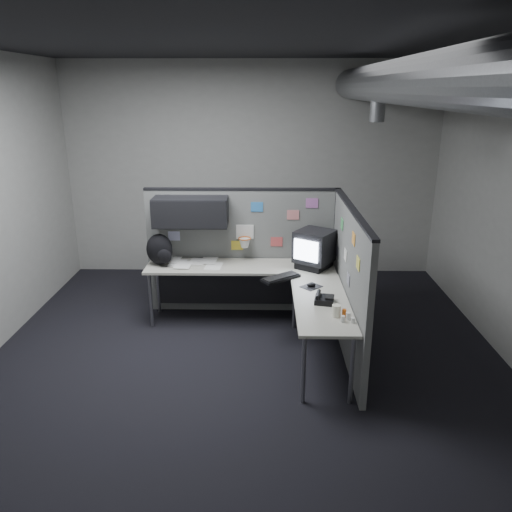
{
  "coord_description": "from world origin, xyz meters",
  "views": [
    {
      "loc": [
        0.19,
        -4.78,
        2.79
      ],
      "look_at": [
        0.1,
        0.35,
        1.07
      ],
      "focal_mm": 35.0,
      "sensor_mm": 36.0,
      "label": 1
    }
  ],
  "objects_px": {
    "desk": "(260,283)",
    "phone": "(324,299)",
    "monitor": "(314,249)",
    "backpack": "(160,250)",
    "keyboard": "(281,278)"
  },
  "relations": [
    {
      "from": "backpack",
      "to": "monitor",
      "type": "bearing_deg",
      "value": -18.38
    },
    {
      "from": "keyboard",
      "to": "backpack",
      "type": "bearing_deg",
      "value": 169.84
    },
    {
      "from": "monitor",
      "to": "backpack",
      "type": "relative_size",
      "value": 1.42
    },
    {
      "from": "monitor",
      "to": "phone",
      "type": "height_order",
      "value": "monitor"
    },
    {
      "from": "desk",
      "to": "keyboard",
      "type": "height_order",
      "value": "keyboard"
    },
    {
      "from": "keyboard",
      "to": "phone",
      "type": "relative_size",
      "value": 1.98
    },
    {
      "from": "keyboard",
      "to": "backpack",
      "type": "xyz_separation_m",
      "value": [
        -1.46,
        0.47,
        0.17
      ]
    },
    {
      "from": "desk",
      "to": "phone",
      "type": "bearing_deg",
      "value": -51.29
    },
    {
      "from": "desk",
      "to": "backpack",
      "type": "relative_size",
      "value": 5.91
    },
    {
      "from": "monitor",
      "to": "keyboard",
      "type": "distance_m",
      "value": 0.62
    },
    {
      "from": "desk",
      "to": "backpack",
      "type": "distance_m",
      "value": 1.3
    },
    {
      "from": "phone",
      "to": "monitor",
      "type": "bearing_deg",
      "value": 111.28
    },
    {
      "from": "monitor",
      "to": "backpack",
      "type": "height_order",
      "value": "monitor"
    },
    {
      "from": "monitor",
      "to": "phone",
      "type": "xyz_separation_m",
      "value": [
        0.0,
        -1.05,
        -0.2
      ]
    },
    {
      "from": "monitor",
      "to": "backpack",
      "type": "xyz_separation_m",
      "value": [
        -1.88,
        0.06,
        -0.05
      ]
    }
  ]
}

